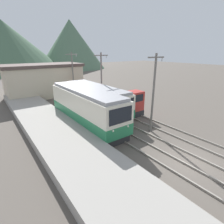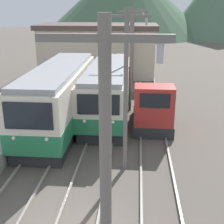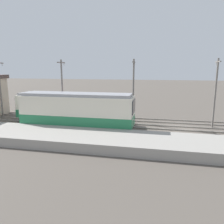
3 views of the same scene
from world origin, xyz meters
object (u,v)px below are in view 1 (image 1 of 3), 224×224
commuter_train_center (96,101)px  catenary_mast_mid (154,91)px  catenary_mast_distant (73,73)px  shunting_locomotive (125,104)px  catenary_mast_far (101,80)px  commuter_train_left (86,109)px

commuter_train_center → catenary_mast_mid: 8.18m
catenary_mast_mid → catenary_mast_distant: 17.35m
commuter_train_center → shunting_locomotive: 3.71m
shunting_locomotive → catenary_mast_far: bearing=115.6°
catenary_mast_mid → catenary_mast_far: (0.00, 8.68, 0.00)m
commuter_train_left → catenary_mast_mid: (4.31, -5.13, 2.19)m
commuter_train_center → catenary_mast_distant: catenary_mast_distant is taller
commuter_train_center → catenary_mast_far: bearing=33.1°
catenary_mast_far → catenary_mast_mid: bearing=-90.0°
catenary_mast_mid → catenary_mast_distant: (0.00, 17.35, 0.00)m
catenary_mast_mid → catenary_mast_far: same height
catenary_mast_mid → catenary_mast_far: size_ratio=1.00×
catenary_mast_mid → catenary_mast_far: 8.68m
shunting_locomotive → catenary_mast_mid: size_ratio=0.66×
catenary_mast_distant → shunting_locomotive: bearing=-82.8°
catenary_mast_far → catenary_mast_distant: size_ratio=1.00×
catenary_mast_mid → commuter_train_center: bearing=101.1°
commuter_train_left → shunting_locomotive: size_ratio=2.38×
shunting_locomotive → catenary_mast_far: catenary_mast_far is taller
commuter_train_center → shunting_locomotive: commuter_train_center is taller
catenary_mast_far → catenary_mast_distant: same height
catenary_mast_mid → commuter_train_left: bearing=130.0°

